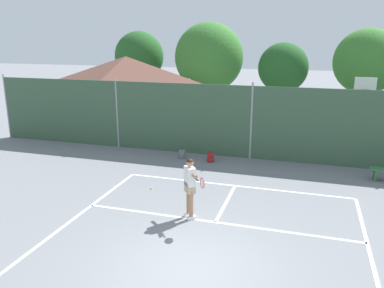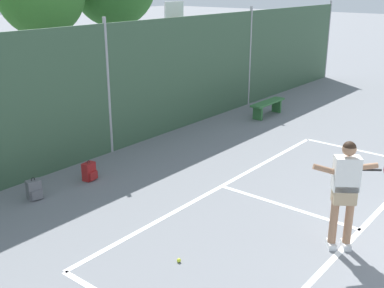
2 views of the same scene
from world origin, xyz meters
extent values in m
cube|color=white|center=(0.00, 5.50, 0.00)|extent=(8.20, 0.10, 0.01)
cube|color=white|center=(0.00, 2.48, 0.00)|extent=(8.20, 0.10, 0.01)
cube|color=white|center=(0.00, 3.96, 0.00)|extent=(0.10, 2.97, 0.01)
cube|color=#38563D|center=(0.00, 9.00, 1.62)|extent=(26.00, 0.05, 3.23)
cylinder|color=#99999E|center=(0.00, 9.00, 1.69)|extent=(0.09, 0.09, 3.38)
cylinder|color=#99999E|center=(6.50, 9.00, 1.69)|extent=(0.09, 0.09, 3.38)
cylinder|color=#99999E|center=(13.00, 9.00, 1.69)|extent=(0.09, 0.09, 3.38)
cylinder|color=#284CB2|center=(4.64, 10.94, 1.52)|extent=(0.12, 0.12, 3.05)
cube|color=white|center=(4.64, 10.84, 3.25)|extent=(0.90, 0.06, 0.60)
torus|color=#D85919|center=(4.64, 10.57, 3.03)|extent=(0.48, 0.48, 0.02)
cylinder|color=brown|center=(5.68, 19.82, 0.99)|extent=(0.36, 0.36, 1.98)
cylinder|color=brown|center=(10.16, 19.82, 1.08)|extent=(0.36, 0.36, 2.17)
cube|color=silver|center=(-0.88, 2.65, 0.05)|extent=(0.28, 0.25, 0.10)
cube|color=silver|center=(-0.74, 2.46, 0.05)|extent=(0.28, 0.25, 0.10)
cylinder|color=#A37556|center=(-0.88, 2.65, 0.51)|extent=(0.13, 0.13, 0.82)
cylinder|color=#A37556|center=(-0.74, 2.46, 0.51)|extent=(0.13, 0.13, 0.82)
cube|color=tan|center=(-0.81, 2.55, 0.98)|extent=(0.41, 0.43, 0.32)
cube|color=silver|center=(-0.81, 2.55, 1.32)|extent=(0.43, 0.46, 0.56)
sphere|color=#A37556|center=(-0.81, 2.55, 1.73)|extent=(0.22, 0.22, 0.22)
sphere|color=black|center=(-0.81, 2.55, 1.75)|extent=(0.21, 0.21, 0.21)
cylinder|color=#A37556|center=(-0.67, 2.41, 1.42)|extent=(0.40, 0.50, 0.17)
cylinder|color=#A37556|center=(-0.97, 2.78, 1.37)|extent=(0.37, 0.46, 0.22)
cylinder|color=black|center=(-0.53, 2.26, 1.37)|extent=(0.21, 0.26, 0.04)
sphere|color=#CCE033|center=(-2.80, 4.32, 0.03)|extent=(0.07, 0.07, 0.07)
cube|color=slate|center=(-2.88, 8.09, 0.20)|extent=(0.31, 0.23, 0.40)
cube|color=slate|center=(-2.91, 7.97, 0.12)|extent=(0.23, 0.10, 0.18)
torus|color=black|center=(-2.88, 8.09, 0.42)|extent=(0.09, 0.03, 0.09)
cube|color=maroon|center=(-1.56, 7.99, 0.20)|extent=(0.31, 0.22, 0.40)
cube|color=maroon|center=(-1.54, 7.87, 0.12)|extent=(0.23, 0.10, 0.18)
torus|color=black|center=(-1.56, 7.99, 0.42)|extent=(0.09, 0.03, 0.09)
cube|color=#336B38|center=(5.54, 7.64, 0.45)|extent=(1.60, 0.36, 0.06)
cube|color=#336B38|center=(4.94, 7.64, 0.23)|extent=(0.08, 0.32, 0.45)
cube|color=#336B38|center=(6.14, 7.64, 0.23)|extent=(0.08, 0.32, 0.45)
camera|label=1|loc=(2.35, -7.56, 5.21)|focal=36.18mm
camera|label=2|loc=(-7.68, 0.11, 4.18)|focal=44.46mm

